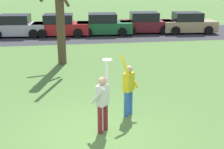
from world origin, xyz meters
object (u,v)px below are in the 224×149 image
Objects in this scene: person_catcher at (103,100)px; parked_car_tan at (188,23)px; frisbee_disc at (107,60)px; parked_car_silver at (17,27)px; parked_car_red at (60,26)px; parked_car_maroon at (145,23)px; bare_tree_tall at (60,4)px; parked_car_green at (104,25)px; person_defender at (129,86)px.

person_catcher reaches higher than parked_car_tan.
frisbee_disc is (0.15, 0.16, 1.11)m from person_catcher.
parked_car_red is (3.15, -0.15, 0.00)m from parked_car_silver.
parked_car_tan is (8.38, 14.94, -1.37)m from frisbee_disc.
parked_car_maroon is at bearing 175.31° from parked_car_tan.
bare_tree_tall reaches higher than frisbee_disc.
person_catcher is 15.42m from parked_car_red.
parked_car_red is at bearing -176.63° from parked_car_green.
parked_car_red and parked_car_green have the same top height.
bare_tree_tall reaches higher than parked_car_maroon.
parked_car_tan is 12.52m from bare_tree_tall.
person_defender is 7.44× the size of frisbee_disc.
bare_tree_tall is at bearing -118.61° from person_defender.
person_defender is at bearing 0.00° from person_catcher.
person_catcher is 0.49× the size of parked_car_maroon.
bare_tree_tall is at bearing -84.53° from parked_car_red.
bare_tree_tall is (-1.17, 7.53, 2.01)m from person_catcher.
parked_car_red is 1.00× the size of parked_car_tan.
person_defender is 16.02m from parked_car_tan.
parked_car_red is at bearing 91.17° from bare_tree_tall.
parked_car_red is 0.68× the size of bare_tree_tall.
parked_car_red and parked_car_maroon have the same top height.
parked_car_maroon is at bearing 71.82° from frisbee_disc.
parked_car_silver is at bearing -177.50° from parked_car_green.
bare_tree_tall is at bearing 52.32° from person_catcher.
person_catcher is 1.13m from frisbee_disc.
parked_car_silver is 1.00× the size of parked_car_tan.
person_catcher is 7.88m from bare_tree_tall.
parked_car_red is (-1.33, 15.36, -0.25)m from person_catcher.
parked_car_green is 6.61m from parked_car_tan.
parked_car_red is at bearing 1.60° from parked_car_silver.
parked_car_silver is at bearing 59.59° from person_catcher.
person_defender is 15.25m from parked_car_maroon.
parked_car_maroon is 0.68× the size of bare_tree_tall.
parked_car_maroon is (6.56, 0.26, 0.00)m from parked_car_red.
parked_car_maroon is (5.08, 15.46, -1.37)m from frisbee_disc.
parked_car_red is 9.87m from parked_car_tan.
parked_car_green is at bearing 68.27° from bare_tree_tall.
frisbee_disc is at bearing -92.38° from parked_car_green.
person_catcher is at bearing -81.15° from bare_tree_tall.
bare_tree_tall is (-3.10, -7.78, 2.27)m from parked_car_green.
person_defender is at bearing -89.64° from parked_car_green.
person_defender is 0.48× the size of parked_car_tan.
parked_car_green is 1.00× the size of parked_car_maroon.
person_catcher is 16.48m from parked_car_maroon.
parked_car_silver is at bearing 106.81° from frisbee_disc.
bare_tree_tall is (3.31, -7.98, 2.27)m from parked_car_silver.
person_defender reaches higher than parked_car_silver.
person_catcher reaches higher than parked_car_green.
person_catcher is 16.14m from parked_car_silver.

